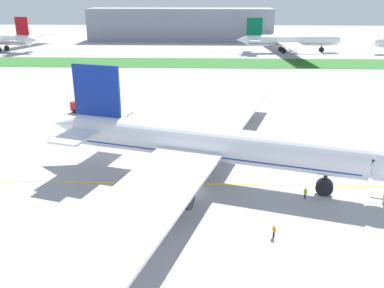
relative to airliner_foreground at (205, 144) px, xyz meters
The scene contains 11 objects.
ground_plane 8.14m from the airliner_foreground, 108.34° to the right, with size 600.00×600.00×0.00m, color #9E9EA3.
apron_taxi_line 6.62m from the airliner_foreground, 125.75° to the right, with size 280.00×0.36×0.01m, color yellow.
grass_median_strip 111.12m from the airliner_foreground, 90.91° to the left, with size 320.00×24.00×0.10m, color #2D6628.
airliner_foreground is the anchor object (origin of this frame).
ground_crew_wingwalker_port 19.90m from the airliner_foreground, 62.97° to the right, with size 0.39×0.56×1.69m.
ground_crew_marshaller_front 8.30m from the airliner_foreground, 169.46° to the left, with size 0.53×0.39×1.62m.
ground_crew_wingwalker_starboard 17.05m from the airliner_foreground, 24.78° to the right, with size 0.49×0.51×1.73m.
service_truck_fuel_bowser 35.43m from the airliner_foreground, 77.61° to the left, with size 5.82×2.85×3.22m.
service_truck_catering_van 47.79m from the airliner_foreground, 129.54° to the left, with size 6.53×4.53×2.62m.
parked_airliner_far_centre 147.53m from the airliner_foreground, 74.87° to the left, with size 49.78×79.32×16.07m.
terminal_building 189.32m from the airliner_foreground, 94.64° to the left, with size 104.62×20.00×18.00m, color gray.
Camera 1 is at (1.98, -57.22, 29.16)m, focal length 39.40 mm.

